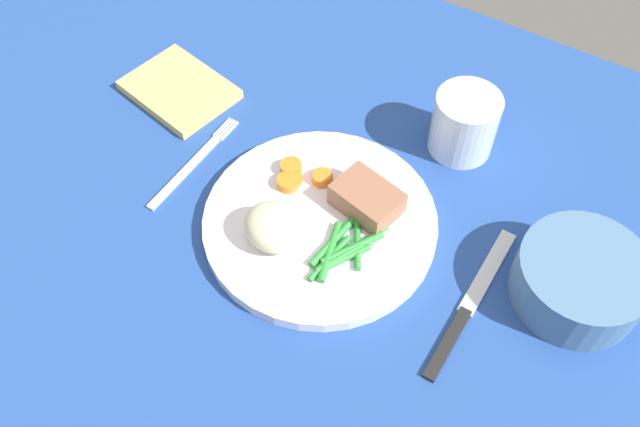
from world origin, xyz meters
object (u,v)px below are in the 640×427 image
meat_portion (367,199)px  knife (469,305)px  water_glass (463,127)px  napkin (179,90)px  salad_bowl (581,278)px  fork (194,163)px  dinner_plate (320,223)px

meat_portion → knife: (15.20, -4.48, -2.94)cm
water_glass → napkin: size_ratio=0.59×
meat_portion → knife: meat_portion is taller
meat_portion → salad_bowl: 24.04cm
water_glass → meat_portion: bearing=-106.6°
napkin → knife: bearing=-10.7°
salad_bowl → napkin: size_ratio=1.00×
fork → meat_portion: bearing=12.2°
dinner_plate → salad_bowl: (27.48, 6.97, 2.45)cm
salad_bowl → fork: bearing=-171.0°
water_glass → salad_bowl: 23.10cm
meat_portion → napkin: (-30.93, 4.27, -2.49)cm
fork → salad_bowl: size_ratio=1.21×
dinner_plate → knife: bearing=-0.9°
meat_portion → fork: 22.38cm
napkin → water_glass: bearing=17.5°
dinner_plate → fork: bearing=-179.2°
knife → water_glass: water_glass is taller
water_glass → napkin: bearing=-162.5°
water_glass → salad_bowl: (19.27, -12.74, -0.18)cm
dinner_plate → meat_portion: meat_portion is taller
meat_portion → salad_bowl: (23.88, 2.77, 0.11)cm
dinner_plate → salad_bowl: salad_bowl is taller
dinner_plate → meat_portion: 6.00cm
knife → napkin: bearing=171.4°
dinner_plate → knife: dinner_plate is taller
dinner_plate → salad_bowl: bearing=14.2°
dinner_plate → salad_bowl: size_ratio=1.95×
meat_portion → water_glass: (4.61, 15.51, 0.29)cm
napkin → fork: bearing=-43.5°
knife → napkin: napkin is taller
fork → knife: knife is taller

